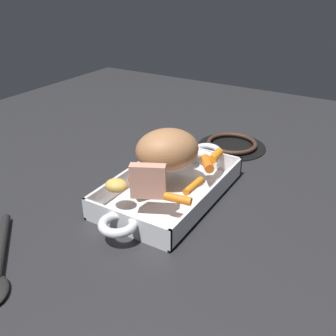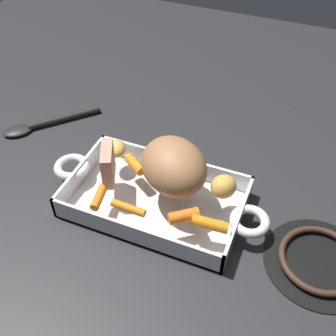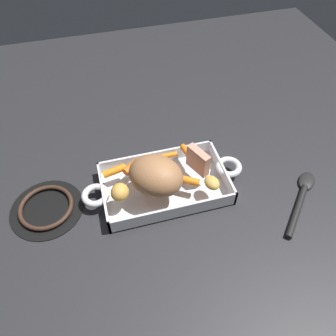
# 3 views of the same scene
# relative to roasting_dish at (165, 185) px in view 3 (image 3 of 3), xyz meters

# --- Properties ---
(ground_plane) EXTENTS (1.90, 1.90, 0.00)m
(ground_plane) POSITION_rel_roasting_dish_xyz_m (0.00, 0.00, -0.02)
(ground_plane) COLOR #232326
(roasting_dish) EXTENTS (0.45, 0.21, 0.05)m
(roasting_dish) POSITION_rel_roasting_dish_xyz_m (0.00, 0.00, 0.00)
(roasting_dish) COLOR silver
(roasting_dish) RESTS_ON ground_plane
(pork_roast) EXTENTS (0.19, 0.18, 0.10)m
(pork_roast) POSITION_rel_roasting_dish_xyz_m (-0.03, -0.02, 0.08)
(pork_roast) COLOR #9F6B44
(pork_roast) RESTS_ON roasting_dish
(roast_slice_thin) EXTENTS (0.05, 0.07, 0.07)m
(roast_slice_thin) POSITION_rel_roasting_dish_xyz_m (0.10, 0.01, 0.07)
(roast_slice_thin) COLOR tan
(roast_slice_thin) RESTS_ON roasting_dish
(baby_carrot_northeast) EXTENTS (0.03, 0.06, 0.02)m
(baby_carrot_northeast) POSITION_rel_roasting_dish_xyz_m (0.08, 0.07, 0.04)
(baby_carrot_northeast) COLOR orange
(baby_carrot_northeast) RESTS_ON roasting_dish
(baby_carrot_southwest) EXTENTS (0.07, 0.02, 0.02)m
(baby_carrot_southwest) POSITION_rel_roasting_dish_xyz_m (0.02, 0.07, 0.04)
(baby_carrot_southwest) COLOR orange
(baby_carrot_southwest) RESTS_ON roasting_dish
(baby_carrot_center_left) EXTENTS (0.06, 0.05, 0.02)m
(baby_carrot_center_left) POSITION_rel_roasting_dish_xyz_m (-0.08, 0.05, 0.05)
(baby_carrot_center_left) COLOR orange
(baby_carrot_center_left) RESTS_ON roasting_dish
(baby_carrot_long) EXTENTS (0.05, 0.05, 0.02)m
(baby_carrot_long) POSITION_rel_roasting_dish_xyz_m (0.06, -0.04, 0.04)
(baby_carrot_long) COLOR orange
(baby_carrot_long) RESTS_ON roasting_dish
(baby_carrot_southeast) EXTENTS (0.07, 0.03, 0.03)m
(baby_carrot_southeast) POSITION_rel_roasting_dish_xyz_m (-0.13, 0.05, 0.04)
(baby_carrot_southeast) COLOR orange
(baby_carrot_southeast) RESTS_ON roasting_dish
(potato_golden_large) EXTENTS (0.05, 0.06, 0.03)m
(potato_golden_large) POSITION_rel_roasting_dish_xyz_m (0.11, -0.06, 0.05)
(potato_golden_large) COLOR gold
(potato_golden_large) RESTS_ON roasting_dish
(potato_near_roast) EXTENTS (0.06, 0.07, 0.04)m
(potato_near_roast) POSITION_rel_roasting_dish_xyz_m (-0.13, -0.03, 0.06)
(potato_near_roast) COLOR gold
(potato_near_roast) RESTS_ON roasting_dish
(stove_burner_rear) EXTENTS (0.20, 0.20, 0.02)m
(stove_burner_rear) POSITION_rel_roasting_dish_xyz_m (-0.32, 0.02, -0.01)
(stove_burner_rear) COLOR black
(stove_burner_rear) RESTS_ON ground_plane
(serving_spoon) EXTENTS (0.19, 0.20, 0.02)m
(serving_spoon) POSITION_rel_roasting_dish_xyz_m (0.35, -0.13, -0.01)
(serving_spoon) COLOR black
(serving_spoon) RESTS_ON ground_plane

